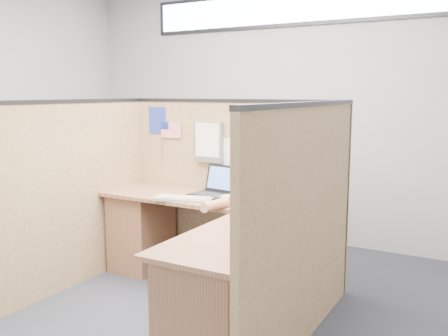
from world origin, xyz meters
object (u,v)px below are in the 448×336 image
Objects in this scene: l_desk at (207,255)px; laptop at (215,188)px; keyboard at (183,199)px; mouse at (227,201)px.

l_desk is 0.68m from laptop.
laptop reaches higher than l_desk.
l_desk is at bearing -57.39° from laptop.
laptop reaches higher than keyboard.
laptop is 3.22× the size of mouse.
mouse is at bearing 83.24° from l_desk.
laptop is (-0.23, 0.50, 0.40)m from l_desk.
laptop is 0.36m from mouse.
laptop is at bearing 136.24° from mouse.
keyboard is (-0.11, -0.31, -0.04)m from laptop.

